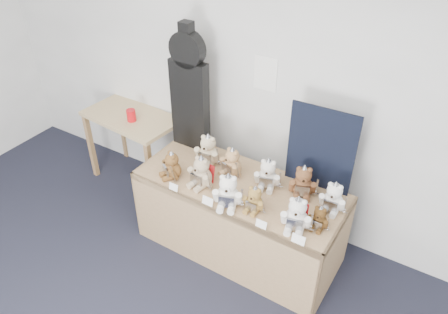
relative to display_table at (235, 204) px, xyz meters
The scene contains 21 objects.
room_shell 1.12m from the display_table, 98.79° to the left, with size 6.00×6.00×6.00m.
display_table is the anchor object (origin of this frame).
side_table 1.50m from the display_table, 165.29° to the left, with size 1.02×0.63×0.81m.
guitar_case 1.06m from the display_table, 152.06° to the left, with size 0.35×0.11×1.17m.
navy_board 0.84m from the display_table, 36.26° to the left, with size 0.54×0.02×0.72m, color black.
red_cup 1.43m from the display_table, 167.28° to the left, with size 0.09×0.09×0.12m, color red.
teddy_front_far_left 0.62m from the display_table, 166.94° to the right, with size 0.22×0.22×0.27m.
teddy_front_left 0.40m from the display_table, 161.85° to the right, with size 0.25×0.22×0.31m.
teddy_front_centre 0.35m from the display_table, 77.67° to the right, with size 0.27×0.25×0.32m.
teddy_front_right 0.38m from the display_table, 29.53° to the right, with size 0.20×0.16×0.24m.
teddy_front_far_right 0.67m from the display_table, 14.19° to the right, with size 0.26×0.23×0.31m.
teddy_front_end 0.78m from the display_table, ahead, with size 0.17×0.14×0.21m.
teddy_back_left 0.52m from the display_table, 153.63° to the left, with size 0.26×0.22×0.32m.
teddy_back_centre_left 0.35m from the display_table, 129.45° to the left, with size 0.23×0.22×0.28m.
teddy_back_centre_right 0.38m from the display_table, 41.22° to the left, with size 0.25×0.22×0.29m.
teddy_back_right 0.60m from the display_table, 25.22° to the left, with size 0.25×0.23×0.30m.
teddy_back_end 0.82m from the display_table, 13.25° to the left, with size 0.23×0.19×0.28m.
entry_card_a 0.54m from the display_table, 147.42° to the right, with size 0.09×0.00×0.06m, color white.
entry_card_b 0.35m from the display_table, 108.33° to the right, with size 0.10×0.00×0.07m, color white.
entry_card_c 0.51m from the display_table, 36.68° to the right, with size 0.09×0.00×0.06m, color white.
entry_card_d 0.76m from the display_table, 23.06° to the right, with size 0.10×0.00×0.07m, color white.
Camera 1 is at (1.54, -0.55, 3.01)m, focal length 35.00 mm.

